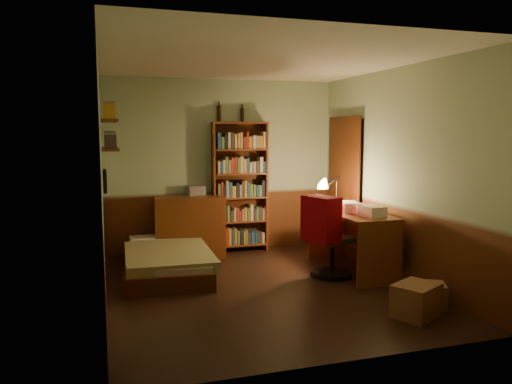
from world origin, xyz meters
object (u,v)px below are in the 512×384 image
object	(u,v)px
dresser	(191,226)
desk_lamp	(337,185)
office_chair	(333,234)
bookshelf	(240,187)
desk	(351,241)
cardboard_box_b	(427,295)
mini_stereo	(196,190)
bed	(167,251)
cardboard_box_a	(416,300)

from	to	relation	value
dresser	desk_lamp	distance (m)	2.20
office_chair	dresser	bearing A→B (deg)	116.70
desk_lamp	bookshelf	bearing A→B (deg)	111.90
dresser	desk	xyz separation A→B (m)	(1.87, -1.42, -0.05)
dresser	bookshelf	bearing A→B (deg)	14.03
desk_lamp	cardboard_box_b	xyz separation A→B (m)	(0.12, -1.90, -0.97)
desk_lamp	mini_stereo	bearing A→B (deg)	124.02
bookshelf	cardboard_box_b	xyz separation A→B (m)	(1.21, -2.96, -0.86)
bed	desk_lamp	bearing A→B (deg)	0.17
mini_stereo	desk_lamp	world-z (taller)	desk_lamp
bed	cardboard_box_b	bearing A→B (deg)	-35.92
mini_stereo	cardboard_box_a	xyz separation A→B (m)	(1.58, -3.21, -0.79)
desk	office_chair	xyz separation A→B (m)	(-0.34, -0.14, 0.14)
cardboard_box_a	mini_stereo	bearing A→B (deg)	116.26
bed	dresser	xyz separation A→B (m)	(0.45, 0.80, 0.17)
desk_lamp	office_chair	xyz separation A→B (m)	(-0.34, -0.59, -0.56)
bookshelf	mini_stereo	bearing A→B (deg)	-178.02
dresser	desk	size ratio (longest dim) A/B	0.68
bookshelf	bed	bearing A→B (deg)	-138.94
bookshelf	office_chair	bearing A→B (deg)	-60.07
dresser	cardboard_box_a	distance (m)	3.54
cardboard_box_a	bookshelf	bearing A→B (deg)	106.20
cardboard_box_a	office_chair	bearing A→B (deg)	96.41
bed	desk_lamp	world-z (taller)	desk_lamp
dresser	office_chair	distance (m)	2.19
bed	mini_stereo	world-z (taller)	mini_stereo
desk_lamp	cardboard_box_a	bearing A→B (deg)	-118.37
bed	cardboard_box_a	distance (m)	3.14
bookshelf	cardboard_box_a	world-z (taller)	bookshelf
desk	desk_lamp	xyz separation A→B (m)	(-0.00, 0.45, 0.70)
bookshelf	desk	xyz separation A→B (m)	(1.09, -1.50, -0.59)
dresser	desk_lamp	xyz separation A→B (m)	(1.87, -0.97, 0.65)
bookshelf	desk	bearing A→B (deg)	-48.67
desk_lamp	cardboard_box_b	distance (m)	2.14
cardboard_box_b	desk	bearing A→B (deg)	94.75
dresser	cardboard_box_b	bearing A→B (deg)	-47.52
bed	mini_stereo	xyz separation A→B (m)	(0.57, 0.92, 0.68)
bookshelf	desk_lamp	world-z (taller)	bookshelf
mini_stereo	cardboard_box_b	bearing A→B (deg)	-61.73
cardboard_box_a	desk	bearing A→B (deg)	84.31
office_chair	cardboard_box_a	xyz separation A→B (m)	(0.17, -1.53, -0.37)
bed	cardboard_box_b	xyz separation A→B (m)	(2.44, -2.08, -0.15)
bookshelf	desk_lamp	bearing A→B (deg)	-38.77
bed	bookshelf	xyz separation A→B (m)	(1.23, 0.88, 0.70)
bed	cardboard_box_a	bearing A→B (deg)	-42.30
office_chair	bookshelf	bearing A→B (deg)	96.80
mini_stereo	desk	world-z (taller)	mini_stereo
bookshelf	desk_lamp	size ratio (longest dim) A/B	3.24
bed	dresser	size ratio (longest dim) A/B	1.88
bookshelf	cardboard_box_b	size ratio (longest dim) A/B	5.55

